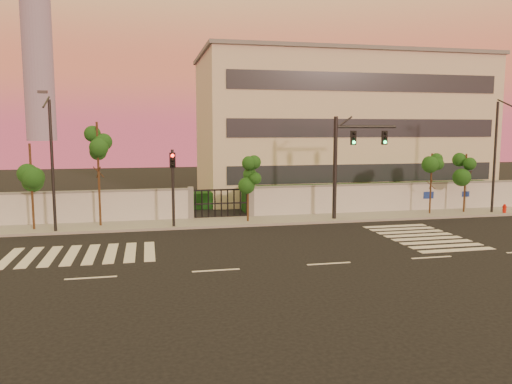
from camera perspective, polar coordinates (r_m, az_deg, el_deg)
The scene contains 17 objects.
ground at distance 22.37m, azimuth 8.33°, elevation -8.12°, with size 120.00×120.00×0.00m, color black.
sidewalk at distance 32.14m, azimuth 1.73°, elevation -3.24°, with size 60.00×3.00×0.15m, color gray.
perimeter_wall at distance 33.45m, azimuth 1.28°, elevation -1.11°, with size 60.00×0.36×2.20m.
hedge_row at distance 36.37m, azimuth 1.89°, elevation -0.85°, with size 41.00×4.25×1.80m.
institutional_building at distance 45.35m, azimuth 9.35°, elevation 7.39°, with size 24.40×12.40×12.25m.
distant_skyscraper at distance 310.71m, azimuth -23.83°, elevation 16.90°, with size 16.00×16.00×118.00m.
road_markings at distance 25.38m, azimuth 1.96°, elevation -6.19°, with size 57.00×7.62×0.02m.
street_tree_b at distance 31.23m, azimuth -24.30°, elevation 2.62°, with size 1.59×1.27×5.09m.
street_tree_c at distance 30.99m, azimuth -17.59°, elevation 4.55°, with size 1.63×1.30×6.32m.
street_tree_d at distance 31.08m, azimuth -0.91°, elevation 1.85°, with size 1.60×1.27×4.07m.
street_tree_e at distance 36.04m, azimuth 19.43°, elevation 2.40°, with size 1.43×1.14×4.28m.
street_tree_f at distance 37.64m, azimuth 22.86°, elevation 2.36°, with size 1.53×1.22×4.21m.
traffic_signal_main at distance 32.61m, azimuth 10.44°, elevation 4.15°, with size 4.24×0.40×6.70m.
traffic_signal_secondary at distance 29.75m, azimuth -9.48°, elevation 1.50°, with size 0.37×0.35×4.71m.
streetlight_west at distance 29.91m, azimuth -22.34°, elevation 3.52°, with size 0.47×1.89×7.87m.
streetlight_east at distance 38.04m, azimuth 25.82°, elevation 4.20°, with size 0.49×1.95×8.13m.
fire_hydrant at distance 38.56m, azimuth 26.52°, elevation -1.80°, with size 0.29×0.29×0.77m.
Camera 1 is at (-7.70, -20.17, 5.83)m, focal length 35.00 mm.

